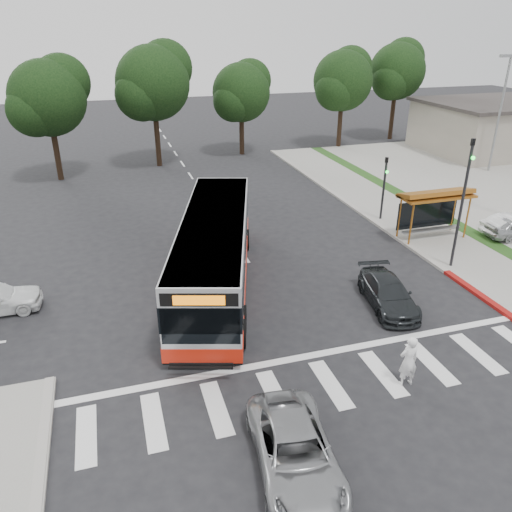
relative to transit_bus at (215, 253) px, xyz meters
name	(u,v)px	position (x,y,z in m)	size (l,w,h in m)	color
ground	(282,311)	(2.16, -3.13, -1.67)	(140.00, 140.00, 0.00)	black
sidewalk_east	(404,220)	(13.16, 4.87, -1.61)	(4.00, 40.00, 0.12)	gray
curb_east	(376,223)	(11.16, 4.87, -1.60)	(0.30, 40.00, 0.15)	#9E9991
curb_east_red	(489,301)	(11.16, -5.13, -1.60)	(0.32, 6.00, 0.15)	maroon
commercial_building	(501,128)	(32.16, 18.87, 0.53)	(14.00, 10.00, 4.40)	#A29788
building_roof_cap	(506,102)	(32.16, 18.87, 2.88)	(14.60, 10.60, 0.30)	#383330
crosswalk_ladder	(331,384)	(2.16, -8.13, -1.67)	(18.00, 2.60, 0.01)	silver
bus_shelter	(435,199)	(12.96, 1.97, 0.68)	(4.20, 1.60, 2.86)	#9B5919
traffic_signal_ne_tall	(464,194)	(11.76, -1.64, 2.20)	(0.18, 0.37, 6.50)	black
traffic_signal_ne_short	(384,182)	(11.76, 5.36, 0.80)	(0.18, 0.37, 4.00)	black
lot_light_mid	(503,98)	(26.16, 12.87, 4.23)	(1.90, 0.35, 9.01)	gray
tree_ne_a	(343,80)	(18.24, 24.93, 4.72)	(6.16, 5.74, 9.30)	black
tree_ne_b	(398,70)	(25.24, 26.93, 5.25)	(6.16, 5.74, 10.02)	black
tree_north_a	(154,82)	(0.24, 22.94, 5.25)	(6.60, 6.15, 10.17)	black
tree_north_b	(242,91)	(8.23, 24.93, 3.99)	(5.72, 5.33, 8.43)	black
tree_north_c	(48,97)	(-7.76, 20.93, 4.62)	(6.16, 5.74, 9.30)	black
transit_bus	(215,253)	(0.00, 0.00, 0.00)	(2.81, 12.96, 3.35)	silver
pedestrian	(408,361)	(4.60, -8.86, -0.73)	(0.69, 0.45, 1.90)	white
dark_sedan	(388,293)	(6.71, -4.03, -1.06)	(1.72, 4.23, 1.23)	#212527
silver_suv_south	(295,452)	(-0.31, -11.12, -1.04)	(2.11, 4.59, 1.27)	#939497
parked_car_1	(512,225)	(17.66, 0.87, -0.98)	(1.26, 3.61, 1.19)	white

